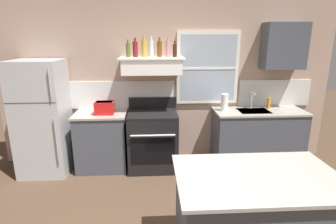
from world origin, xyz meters
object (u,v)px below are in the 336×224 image
object	(u,v)px
bottle_brown_stout	(175,50)
kitchen_island	(254,221)
paper_towel_roll	(225,103)
bottle_champagne_gold_foil	(144,48)
bottle_red_label_wine	(135,49)
bottle_amber_wine	(160,49)
dish_soap_bottle	(268,103)
bottle_rose_pink	(168,49)
bottle_olive_oil_square	(128,50)
refrigerator	(43,118)
toaster	(105,108)
bottle_clear_tall	(151,48)
stove_range	(153,140)

from	to	relation	value
bottle_brown_stout	kitchen_island	xyz separation A→B (m)	(0.54, -2.08, -1.39)
paper_towel_roll	bottle_champagne_gold_foil	bearing A→B (deg)	176.87
bottle_red_label_wine	bottle_amber_wine	distance (m)	0.36
paper_towel_roll	bottle_amber_wine	bearing A→B (deg)	175.35
paper_towel_roll	kitchen_island	bearing A→B (deg)	-96.72
dish_soap_bottle	kitchen_island	distance (m)	2.43
bottle_rose_pink	bottle_brown_stout	xyz separation A→B (m)	(0.10, -0.03, -0.02)
bottle_rose_pink	bottle_brown_stout	size ratio (longest dim) A/B	1.23
bottle_olive_oil_square	kitchen_island	size ratio (longest dim) A/B	0.18
refrigerator	toaster	distance (m)	0.94
bottle_amber_wine	kitchen_island	distance (m)	2.67
kitchen_island	bottle_clear_tall	bearing A→B (deg)	112.69
bottle_clear_tall	paper_towel_roll	distance (m)	1.40
bottle_olive_oil_square	bottle_rose_pink	world-z (taller)	bottle_rose_pink
bottle_olive_oil_square	paper_towel_roll	distance (m)	1.68
bottle_champagne_gold_foil	dish_soap_bottle	distance (m)	2.17
bottle_brown_stout	dish_soap_bottle	size ratio (longest dim) A/B	1.30
bottle_brown_stout	bottle_olive_oil_square	bearing A→B (deg)	175.74
bottle_rose_pink	toaster	bearing A→B (deg)	-172.79
bottle_rose_pink	dish_soap_bottle	bearing A→B (deg)	1.51
refrigerator	bottle_red_label_wine	bearing A→B (deg)	5.66
bottle_red_label_wine	bottle_amber_wine	xyz separation A→B (m)	(0.36, 0.00, 0.00)
bottle_red_label_wine	kitchen_island	size ratio (longest dim) A/B	0.20
stove_range	bottle_champagne_gold_foil	world-z (taller)	bottle_champagne_gold_foil
bottle_amber_wine	bottle_brown_stout	distance (m)	0.23
stove_range	bottle_brown_stout	bearing A→B (deg)	10.36
stove_range	toaster	bearing A→B (deg)	-177.79
paper_towel_roll	bottle_olive_oil_square	bearing A→B (deg)	177.02
bottle_rose_pink	paper_towel_roll	distance (m)	1.21
stove_range	kitchen_island	world-z (taller)	stove_range
bottle_amber_wine	bottle_rose_pink	world-z (taller)	bottle_rose_pink
paper_towel_roll	kitchen_island	distance (m)	2.15
stove_range	dish_soap_bottle	bearing A→B (deg)	4.18
bottle_champagne_gold_foil	bottle_rose_pink	world-z (taller)	bottle_champagne_gold_foil
bottle_olive_oil_square	paper_towel_roll	size ratio (longest dim) A/B	0.94
bottle_clear_tall	paper_towel_roll	world-z (taller)	bottle_clear_tall
bottle_red_label_wine	paper_towel_roll	bearing A→B (deg)	-3.32
refrigerator	dish_soap_bottle	bearing A→B (deg)	2.60
bottle_brown_stout	kitchen_island	size ratio (longest dim) A/B	0.17
bottle_champagne_gold_foil	kitchen_island	distance (m)	2.74
refrigerator	kitchen_island	world-z (taller)	refrigerator
bottle_red_label_wine	bottle_brown_stout	world-z (taller)	bottle_red_label_wine
refrigerator	bottle_brown_stout	bearing A→B (deg)	2.46
kitchen_island	paper_towel_roll	bearing A→B (deg)	83.28
bottle_brown_stout	dish_soap_bottle	distance (m)	1.75
bottle_champagne_gold_foil	dish_soap_bottle	world-z (taller)	bottle_champagne_gold_foil
bottle_red_label_wine	bottle_rose_pink	bearing A→B (deg)	-2.67
bottle_red_label_wine	bottle_champagne_gold_foil	bearing A→B (deg)	-5.13
bottle_champagne_gold_foil	bottle_amber_wine	xyz separation A→B (m)	(0.23, 0.01, -0.01)
bottle_olive_oil_square	stove_range	bearing A→B (deg)	-18.25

